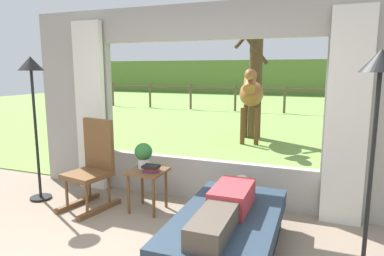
{
  "coord_description": "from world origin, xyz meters",
  "views": [
    {
      "loc": [
        1.44,
        -1.95,
        1.73
      ],
      "look_at": [
        0.0,
        1.8,
        1.05
      ],
      "focal_mm": 32.11,
      "sensor_mm": 36.0,
      "label": 1
    }
  ],
  "objects_px": {
    "horse": "(251,94)",
    "floor_lamp_left": "(32,85)",
    "side_table": "(147,177)",
    "floor_lamp_right": "(378,96)",
    "recliner_sofa": "(227,234)",
    "reclining_person": "(227,205)",
    "book_stack": "(151,168)",
    "pasture_tree": "(256,75)",
    "rocking_chair": "(93,165)",
    "potted_plant": "(143,154)"
  },
  "relations": [
    {
      "from": "book_stack",
      "to": "pasture_tree",
      "type": "xyz_separation_m",
      "value": [
        0.27,
        5.06,
        1.03
      ]
    },
    {
      "from": "book_stack",
      "to": "floor_lamp_left",
      "type": "xyz_separation_m",
      "value": [
        -1.63,
        -0.12,
        0.97
      ]
    },
    {
      "from": "potted_plant",
      "to": "book_stack",
      "type": "distance_m",
      "value": 0.24
    },
    {
      "from": "rocking_chair",
      "to": "reclining_person",
      "type": "bearing_deg",
      "value": -6.67
    },
    {
      "from": "horse",
      "to": "potted_plant",
      "type": "bearing_deg",
      "value": 76.47
    },
    {
      "from": "side_table",
      "to": "floor_lamp_right",
      "type": "bearing_deg",
      "value": -13.25
    },
    {
      "from": "pasture_tree",
      "to": "reclining_person",
      "type": "bearing_deg",
      "value": -81.62
    },
    {
      "from": "floor_lamp_left",
      "to": "pasture_tree",
      "type": "relative_size",
      "value": 0.58
    },
    {
      "from": "reclining_person",
      "to": "recliner_sofa",
      "type": "bearing_deg",
      "value": 89.55
    },
    {
      "from": "book_stack",
      "to": "pasture_tree",
      "type": "height_order",
      "value": "pasture_tree"
    },
    {
      "from": "floor_lamp_left",
      "to": "horse",
      "type": "bearing_deg",
      "value": 67.68
    },
    {
      "from": "rocking_chair",
      "to": "book_stack",
      "type": "relative_size",
      "value": 5.58
    },
    {
      "from": "reclining_person",
      "to": "horse",
      "type": "relative_size",
      "value": 0.79
    },
    {
      "from": "side_table",
      "to": "horse",
      "type": "distance_m",
      "value": 4.56
    },
    {
      "from": "rocking_chair",
      "to": "potted_plant",
      "type": "relative_size",
      "value": 3.5
    },
    {
      "from": "rocking_chair",
      "to": "book_stack",
      "type": "xyz_separation_m",
      "value": [
        0.79,
        0.06,
        0.02
      ]
    },
    {
      "from": "recliner_sofa",
      "to": "pasture_tree",
      "type": "distance_m",
      "value": 5.9
    },
    {
      "from": "book_stack",
      "to": "floor_lamp_right",
      "type": "distance_m",
      "value": 2.52
    },
    {
      "from": "potted_plant",
      "to": "rocking_chair",
      "type": "bearing_deg",
      "value": -164.33
    },
    {
      "from": "pasture_tree",
      "to": "floor_lamp_right",
      "type": "bearing_deg",
      "value": -70.18
    },
    {
      "from": "horse",
      "to": "pasture_tree",
      "type": "xyz_separation_m",
      "value": [
        -0.01,
        0.51,
        0.44
      ]
    },
    {
      "from": "side_table",
      "to": "floor_lamp_right",
      "type": "relative_size",
      "value": 0.27
    },
    {
      "from": "floor_lamp_right",
      "to": "horse",
      "type": "relative_size",
      "value": 1.04
    },
    {
      "from": "reclining_person",
      "to": "book_stack",
      "type": "distance_m",
      "value": 1.3
    },
    {
      "from": "side_table",
      "to": "floor_lamp_left",
      "type": "distance_m",
      "value": 1.91
    },
    {
      "from": "floor_lamp_right",
      "to": "rocking_chair",
      "type": "bearing_deg",
      "value": 171.85
    },
    {
      "from": "reclining_person",
      "to": "side_table",
      "type": "xyz_separation_m",
      "value": [
        -1.2,
        0.73,
        -0.1
      ]
    },
    {
      "from": "recliner_sofa",
      "to": "pasture_tree",
      "type": "bearing_deg",
      "value": 98.01
    },
    {
      "from": "rocking_chair",
      "to": "pasture_tree",
      "type": "relative_size",
      "value": 0.34
    },
    {
      "from": "floor_lamp_right",
      "to": "floor_lamp_left",
      "type": "bearing_deg",
      "value": 174.48
    },
    {
      "from": "recliner_sofa",
      "to": "horse",
      "type": "height_order",
      "value": "horse"
    },
    {
      "from": "reclining_person",
      "to": "pasture_tree",
      "type": "distance_m",
      "value": 5.89
    },
    {
      "from": "floor_lamp_left",
      "to": "horse",
      "type": "height_order",
      "value": "floor_lamp_left"
    },
    {
      "from": "floor_lamp_left",
      "to": "pasture_tree",
      "type": "distance_m",
      "value": 5.52
    },
    {
      "from": "pasture_tree",
      "to": "floor_lamp_left",
      "type": "bearing_deg",
      "value": -110.19
    },
    {
      "from": "recliner_sofa",
      "to": "horse",
      "type": "distance_m",
      "value": 5.31
    },
    {
      "from": "recliner_sofa",
      "to": "potted_plant",
      "type": "distance_m",
      "value": 1.56
    },
    {
      "from": "book_stack",
      "to": "horse",
      "type": "distance_m",
      "value": 4.59
    },
    {
      "from": "potted_plant",
      "to": "horse",
      "type": "distance_m",
      "value": 4.47
    },
    {
      "from": "side_table",
      "to": "pasture_tree",
      "type": "xyz_separation_m",
      "value": [
        0.36,
        5.0,
        1.17
      ]
    },
    {
      "from": "rocking_chair",
      "to": "floor_lamp_right",
      "type": "xyz_separation_m",
      "value": [
        3.07,
        -0.44,
        0.98
      ]
    },
    {
      "from": "recliner_sofa",
      "to": "floor_lamp_left",
      "type": "height_order",
      "value": "floor_lamp_left"
    },
    {
      "from": "horse",
      "to": "floor_lamp_left",
      "type": "bearing_deg",
      "value": 59.94
    },
    {
      "from": "recliner_sofa",
      "to": "floor_lamp_left",
      "type": "distance_m",
      "value": 3.09
    },
    {
      "from": "floor_lamp_left",
      "to": "potted_plant",
      "type": "bearing_deg",
      "value": 9.24
    },
    {
      "from": "recliner_sofa",
      "to": "potted_plant",
      "type": "height_order",
      "value": "potted_plant"
    },
    {
      "from": "potted_plant",
      "to": "horse",
      "type": "xyz_separation_m",
      "value": [
        0.45,
        4.43,
        0.45
      ]
    },
    {
      "from": "side_table",
      "to": "floor_lamp_right",
      "type": "distance_m",
      "value": 2.67
    },
    {
      "from": "rocking_chair",
      "to": "potted_plant",
      "type": "bearing_deg",
      "value": 26.69
    },
    {
      "from": "reclining_person",
      "to": "pasture_tree",
      "type": "bearing_deg",
      "value": 97.93
    }
  ]
}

